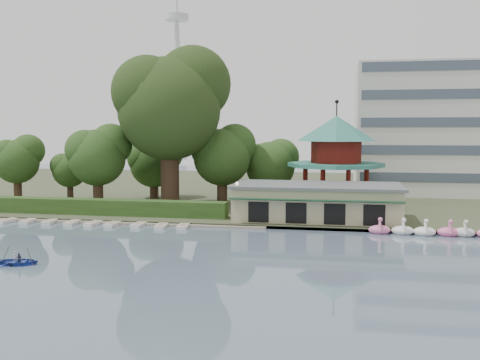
% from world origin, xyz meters
% --- Properties ---
extents(ground_plane, '(220.00, 220.00, 0.00)m').
position_xyz_m(ground_plane, '(0.00, 0.00, 0.00)').
color(ground_plane, slate).
rests_on(ground_plane, ground).
extents(shore, '(220.00, 70.00, 0.40)m').
position_xyz_m(shore, '(0.00, 52.00, 0.20)').
color(shore, '#424930').
rests_on(shore, ground).
extents(embankment, '(220.00, 0.60, 0.30)m').
position_xyz_m(embankment, '(0.00, 17.30, 0.15)').
color(embankment, gray).
rests_on(embankment, ground).
extents(dock, '(34.00, 1.60, 0.24)m').
position_xyz_m(dock, '(-12.00, 17.20, 0.12)').
color(dock, gray).
rests_on(dock, ground).
extents(boathouse, '(18.60, 9.39, 3.90)m').
position_xyz_m(boathouse, '(10.00, 21.97, 2.37)').
color(boathouse, tan).
rests_on(boathouse, shore).
extents(pavilion, '(12.40, 12.40, 13.50)m').
position_xyz_m(pavilion, '(12.00, 32.00, 7.48)').
color(pavilion, tan).
rests_on(pavilion, shore).
extents(office_building, '(38.00, 18.00, 20.00)m').
position_xyz_m(office_building, '(32.67, 49.00, 9.73)').
color(office_building, silver).
rests_on(office_building, shore).
extents(broadcast_tower, '(8.00, 8.00, 96.00)m').
position_xyz_m(broadcast_tower, '(-42.00, 140.00, 33.98)').
color(broadcast_tower, silver).
rests_on(broadcast_tower, ground).
extents(hedge, '(30.00, 2.00, 1.80)m').
position_xyz_m(hedge, '(-15.00, 20.50, 1.30)').
color(hedge, '#2C4C1C').
rests_on(hedge, shore).
extents(lamp_post, '(0.36, 0.36, 4.28)m').
position_xyz_m(lamp_post, '(1.50, 19.00, 3.34)').
color(lamp_post, black).
rests_on(lamp_post, shore).
extents(big_tree, '(14.45, 13.46, 20.77)m').
position_xyz_m(big_tree, '(-8.82, 28.21, 14.05)').
color(big_tree, '#3A281C').
rests_on(big_tree, shore).
extents(small_trees, '(40.03, 17.26, 10.75)m').
position_xyz_m(small_trees, '(-11.31, 31.64, 6.51)').
color(small_trees, '#3A281C').
rests_on(small_trees, shore).
extents(swan_boats, '(18.49, 2.10, 1.92)m').
position_xyz_m(swan_boats, '(24.60, 16.56, 0.40)').
color(swan_boats, pink).
rests_on(swan_boats, ground).
extents(moored_rowboats, '(24.79, 2.66, 0.36)m').
position_xyz_m(moored_rowboats, '(-15.21, 15.77, 0.18)').
color(moored_rowboats, silver).
rests_on(moored_rowboats, ground).
extents(rowboat_with_passengers, '(5.03, 4.00, 2.01)m').
position_xyz_m(rowboat_with_passengers, '(-11.95, -1.14, 0.47)').
color(rowboat_with_passengers, '#2E4AA7').
rests_on(rowboat_with_passengers, ground).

